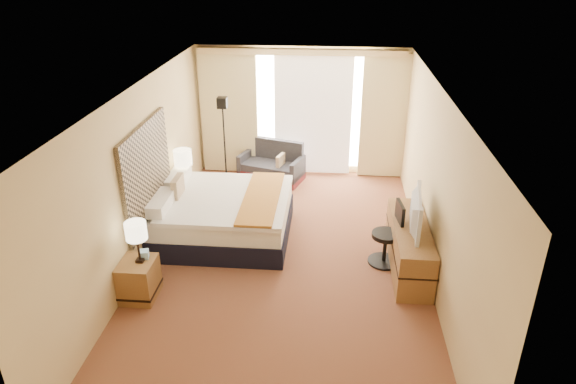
# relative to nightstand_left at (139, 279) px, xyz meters

# --- Properties ---
(floor) EXTENTS (4.20, 7.00, 0.02)m
(floor) POSITION_rel_nightstand_left_xyz_m (1.87, 1.05, -0.28)
(floor) COLOR #591C19
(floor) RESTS_ON ground
(ceiling) EXTENTS (4.20, 7.00, 0.02)m
(ceiling) POSITION_rel_nightstand_left_xyz_m (1.87, 1.05, 2.33)
(ceiling) COLOR silver
(ceiling) RESTS_ON wall_back
(wall_back) EXTENTS (4.20, 0.02, 2.60)m
(wall_back) POSITION_rel_nightstand_left_xyz_m (1.87, 4.55, 1.02)
(wall_back) COLOR beige
(wall_back) RESTS_ON ground
(wall_front) EXTENTS (4.20, 0.02, 2.60)m
(wall_front) POSITION_rel_nightstand_left_xyz_m (1.87, -2.45, 1.02)
(wall_front) COLOR beige
(wall_front) RESTS_ON ground
(wall_left) EXTENTS (0.02, 7.00, 2.60)m
(wall_left) POSITION_rel_nightstand_left_xyz_m (-0.23, 1.05, 1.02)
(wall_left) COLOR beige
(wall_left) RESTS_ON ground
(wall_right) EXTENTS (0.02, 7.00, 2.60)m
(wall_right) POSITION_rel_nightstand_left_xyz_m (3.97, 1.05, 1.02)
(wall_right) COLOR beige
(wall_right) RESTS_ON ground
(headboard) EXTENTS (0.06, 1.85, 1.50)m
(headboard) POSITION_rel_nightstand_left_xyz_m (-0.19, 1.25, 1.01)
(headboard) COLOR black
(headboard) RESTS_ON wall_left
(nightstand_left) EXTENTS (0.45, 0.52, 0.55)m
(nightstand_left) POSITION_rel_nightstand_left_xyz_m (0.00, 0.00, 0.00)
(nightstand_left) COLOR olive
(nightstand_left) RESTS_ON floor
(nightstand_right) EXTENTS (0.45, 0.52, 0.55)m
(nightstand_right) POSITION_rel_nightstand_left_xyz_m (0.00, 2.50, 0.00)
(nightstand_right) COLOR olive
(nightstand_right) RESTS_ON floor
(media_dresser) EXTENTS (0.50, 1.80, 0.70)m
(media_dresser) POSITION_rel_nightstand_left_xyz_m (3.70, 1.05, 0.07)
(media_dresser) COLOR olive
(media_dresser) RESTS_ON floor
(window) EXTENTS (2.30, 0.02, 2.30)m
(window) POSITION_rel_nightstand_left_xyz_m (2.12, 4.52, 1.04)
(window) COLOR white
(window) RESTS_ON wall_back
(curtains) EXTENTS (4.12, 0.19, 2.56)m
(curtains) POSITION_rel_nightstand_left_xyz_m (1.87, 4.44, 1.13)
(curtains) COLOR beige
(curtains) RESTS_ON floor
(bed) EXTENTS (2.10, 1.92, 1.02)m
(bed) POSITION_rel_nightstand_left_xyz_m (0.81, 1.73, 0.10)
(bed) COLOR black
(bed) RESTS_ON floor
(loveseat) EXTENTS (1.40, 1.02, 0.78)m
(loveseat) POSITION_rel_nightstand_left_xyz_m (1.33, 4.08, -0.02)
(loveseat) COLOR #53171B
(loveseat) RESTS_ON floor
(floor_lamp) EXTENTS (0.24, 0.24, 1.89)m
(floor_lamp) POSITION_rel_nightstand_left_xyz_m (0.53, 3.35, 1.06)
(floor_lamp) COLOR black
(floor_lamp) RESTS_ON floor
(desk_chair) EXTENTS (0.48, 0.48, 0.99)m
(desk_chair) POSITION_rel_nightstand_left_xyz_m (3.42, 1.15, 0.17)
(desk_chair) COLOR black
(desk_chair) RESTS_ON floor
(lamp_left) EXTENTS (0.28, 0.28, 0.59)m
(lamp_left) POSITION_rel_nightstand_left_xyz_m (0.05, 0.02, 0.73)
(lamp_left) COLOR black
(lamp_left) RESTS_ON nightstand_left
(lamp_right) EXTENTS (0.31, 0.31, 0.65)m
(lamp_right) POSITION_rel_nightstand_left_xyz_m (-0.01, 2.46, 0.78)
(lamp_right) COLOR black
(lamp_right) RESTS_ON nightstand_right
(tissue_box) EXTENTS (0.15, 0.15, 0.11)m
(tissue_box) POSITION_rel_nightstand_left_xyz_m (0.07, 0.11, 0.33)
(tissue_box) COLOR #91C3E1
(tissue_box) RESTS_ON nightstand_left
(telephone) EXTENTS (0.18, 0.15, 0.07)m
(telephone) POSITION_rel_nightstand_left_xyz_m (-0.01, 2.49, 0.31)
(telephone) COLOR black
(telephone) RESTS_ON nightstand_right
(television) EXTENTS (0.23, 0.98, 0.56)m
(television) POSITION_rel_nightstand_left_xyz_m (3.65, 0.94, 0.70)
(television) COLOR black
(television) RESTS_ON media_dresser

